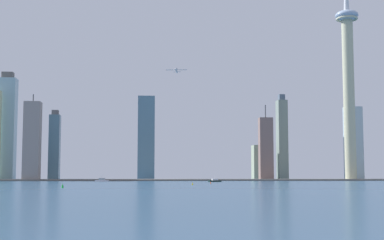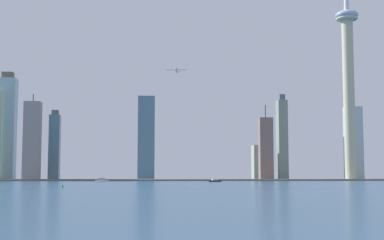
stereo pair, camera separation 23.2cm
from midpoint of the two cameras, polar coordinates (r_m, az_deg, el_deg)
ground_plane at (r=298.48m, az=12.26°, el=-7.17°), size 6000.00×6000.00×0.00m
waterfront_pier at (r=827.32m, az=0.95°, el=-6.07°), size 872.28×76.79×2.24m
observation_tower at (r=899.44m, az=15.54°, el=4.84°), size 35.34×35.34×359.93m
skyscraper_0 at (r=889.61m, az=-18.27°, el=-0.76°), size 27.25×22.37×163.05m
skyscraper_1 at (r=862.24m, az=7.49°, el=-2.91°), size 20.37×14.94×114.75m
skyscraper_5 at (r=814.31m, az=-15.87°, el=-2.07°), size 22.12×21.24×120.94m
skyscraper_7 at (r=893.44m, az=-4.66°, el=-1.82°), size 26.52×15.14×132.96m
skyscraper_8 at (r=937.81m, az=9.11°, el=-1.89°), size 15.36×21.33×140.61m
skyscraper_10 at (r=924.61m, az=6.97°, el=-4.30°), size 26.38×23.72×56.25m
skyscraper_11 at (r=872.73m, az=-13.73°, el=-2.64°), size 15.80×17.91×105.73m
skyscraper_12 at (r=926.41m, az=16.02°, el=-2.28°), size 26.01×18.35×137.99m
boat_1 at (r=740.82m, az=-9.10°, el=-6.04°), size 17.65×11.76×9.56m
boat_5 at (r=687.89m, az=2.32°, el=-6.16°), size 16.60×9.68×7.57m
channel_buoy_0 at (r=569.00m, az=1.90°, el=-6.34°), size 1.21×1.21×2.09m
channel_buoy_1 at (r=495.08m, az=0.05°, el=-6.43°), size 1.28×1.28×2.60m
channel_buoy_2 at (r=401.45m, az=-12.96°, el=-6.49°), size 1.77×1.77×2.96m
airplane at (r=839.00m, az=-1.58°, el=5.04°), size 31.27×28.96×7.77m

